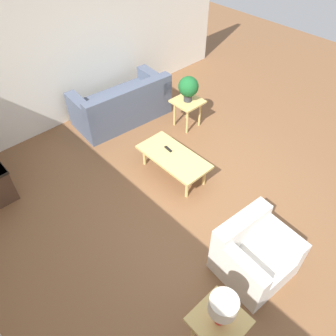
{
  "coord_description": "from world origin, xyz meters",
  "views": [
    {
      "loc": [
        -2.21,
        2.54,
        3.83
      ],
      "look_at": [
        0.26,
        0.24,
        0.55
      ],
      "focal_mm": 35.0,
      "sensor_mm": 36.0,
      "label": 1
    }
  ],
  "objects_px": {
    "sofa": "(122,105)",
    "table_lamp": "(223,307)",
    "coffee_table": "(173,158)",
    "potted_plant": "(188,87)",
    "armchair": "(253,254)",
    "side_table_plant": "(188,105)",
    "side_table_lamp": "(218,324)"
  },
  "relations": [
    {
      "from": "armchair",
      "to": "side_table_lamp",
      "type": "distance_m",
      "value": 1.03
    },
    {
      "from": "table_lamp",
      "to": "armchair",
      "type": "bearing_deg",
      "value": -74.22
    },
    {
      "from": "sofa",
      "to": "coffee_table",
      "type": "bearing_deg",
      "value": 83.7
    },
    {
      "from": "sofa",
      "to": "side_table_lamp",
      "type": "relative_size",
      "value": 3.39
    },
    {
      "from": "armchair",
      "to": "coffee_table",
      "type": "height_order",
      "value": "armchair"
    },
    {
      "from": "sofa",
      "to": "table_lamp",
      "type": "distance_m",
      "value": 4.36
    },
    {
      "from": "potted_plant",
      "to": "table_lamp",
      "type": "bearing_deg",
      "value": 139.11
    },
    {
      "from": "potted_plant",
      "to": "table_lamp",
      "type": "height_order",
      "value": "potted_plant"
    },
    {
      "from": "potted_plant",
      "to": "side_table_lamp",
      "type": "bearing_deg",
      "value": 139.11
    },
    {
      "from": "sofa",
      "to": "armchair",
      "type": "height_order",
      "value": "sofa"
    },
    {
      "from": "coffee_table",
      "to": "side_table_plant",
      "type": "height_order",
      "value": "side_table_plant"
    },
    {
      "from": "sofa",
      "to": "side_table_lamp",
      "type": "bearing_deg",
      "value": 70.17
    },
    {
      "from": "coffee_table",
      "to": "table_lamp",
      "type": "xyz_separation_m",
      "value": [
        -2.16,
        1.44,
        0.5
      ]
    },
    {
      "from": "side_table_lamp",
      "to": "potted_plant",
      "type": "distance_m",
      "value": 3.91
    },
    {
      "from": "side_table_plant",
      "to": "potted_plant",
      "type": "xyz_separation_m",
      "value": [
        -0.0,
        0.0,
        0.37
      ]
    },
    {
      "from": "coffee_table",
      "to": "potted_plant",
      "type": "bearing_deg",
      "value": -54.62
    },
    {
      "from": "table_lamp",
      "to": "side_table_plant",
      "type": "bearing_deg",
      "value": -40.89
    },
    {
      "from": "armchair",
      "to": "table_lamp",
      "type": "xyz_separation_m",
      "value": [
        -0.28,
        0.98,
        0.54
      ]
    },
    {
      "from": "side_table_plant",
      "to": "side_table_lamp",
      "type": "bearing_deg",
      "value": 139.11
    },
    {
      "from": "side_table_lamp",
      "to": "potted_plant",
      "type": "xyz_separation_m",
      "value": [
        2.94,
        -2.55,
        0.37
      ]
    },
    {
      "from": "side_table_lamp",
      "to": "potted_plant",
      "type": "bearing_deg",
      "value": -40.89
    },
    {
      "from": "armchair",
      "to": "side_table_lamp",
      "type": "relative_size",
      "value": 1.61
    },
    {
      "from": "armchair",
      "to": "side_table_plant",
      "type": "distance_m",
      "value": 3.1
    },
    {
      "from": "coffee_table",
      "to": "side_table_lamp",
      "type": "height_order",
      "value": "side_table_lamp"
    },
    {
      "from": "side_table_plant",
      "to": "sofa",
      "type": "bearing_deg",
      "value": 37.62
    },
    {
      "from": "sofa",
      "to": "side_table_lamp",
      "type": "height_order",
      "value": "sofa"
    },
    {
      "from": "side_table_plant",
      "to": "potted_plant",
      "type": "height_order",
      "value": "potted_plant"
    },
    {
      "from": "side_table_plant",
      "to": "potted_plant",
      "type": "relative_size",
      "value": 1.17
    },
    {
      "from": "potted_plant",
      "to": "side_table_plant",
      "type": "bearing_deg",
      "value": 0.0
    },
    {
      "from": "sofa",
      "to": "armchair",
      "type": "distance_m",
      "value": 3.75
    },
    {
      "from": "armchair",
      "to": "coffee_table",
      "type": "distance_m",
      "value": 1.94
    },
    {
      "from": "potted_plant",
      "to": "table_lamp",
      "type": "distance_m",
      "value": 3.9
    }
  ]
}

